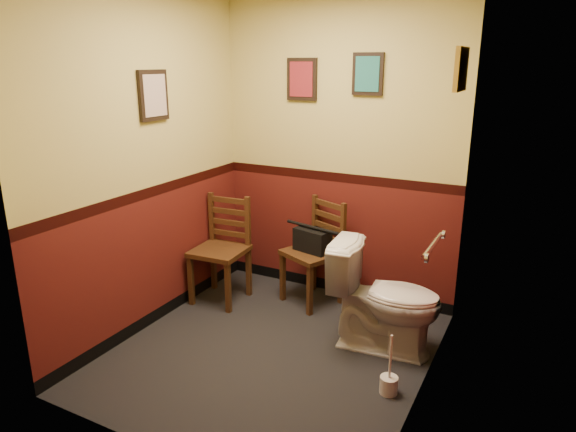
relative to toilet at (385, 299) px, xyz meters
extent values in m
cube|color=black|center=(-0.72, -0.43, -0.41)|extent=(2.20, 2.40, 0.00)
cube|color=#4E1512|center=(-0.72, 0.77, 0.94)|extent=(2.20, 0.00, 2.70)
cube|color=#4E1512|center=(-0.72, -1.63, 0.94)|extent=(2.20, 0.00, 2.70)
cube|color=#4E1512|center=(-1.82, -0.43, 0.94)|extent=(0.00, 2.40, 2.70)
cube|color=#4E1512|center=(0.38, -0.43, 0.94)|extent=(0.00, 2.40, 2.70)
cylinder|color=silver|center=(0.35, -0.18, 0.54)|extent=(0.03, 0.50, 0.03)
cylinder|color=silver|center=(0.37, -0.43, 0.54)|extent=(0.02, 0.06, 0.06)
cylinder|color=silver|center=(0.37, 0.07, 0.54)|extent=(0.02, 0.06, 0.06)
cube|color=black|center=(-1.07, 0.75, 1.54)|extent=(0.28, 0.03, 0.36)
cube|color=maroon|center=(-1.07, 0.73, 1.54)|extent=(0.22, 0.01, 0.30)
cube|color=black|center=(-0.47, 0.75, 1.59)|extent=(0.26, 0.03, 0.34)
cube|color=#226C6B|center=(-0.47, 0.73, 1.59)|extent=(0.20, 0.01, 0.28)
cube|color=black|center=(-1.80, -0.33, 1.44)|extent=(0.03, 0.30, 0.38)
cube|color=#B99E91|center=(-1.79, -0.33, 1.44)|extent=(0.01, 0.24, 0.31)
cube|color=olive|center=(0.36, 0.17, 1.64)|extent=(0.03, 0.34, 0.28)
cube|color=#B99E91|center=(0.35, 0.17, 1.64)|extent=(0.01, 0.28, 0.22)
imported|color=white|center=(0.00, 0.00, 0.00)|extent=(0.87, 0.54, 0.82)
cylinder|color=silver|center=(0.21, -0.53, -0.35)|extent=(0.12, 0.12, 0.12)
cylinder|color=silver|center=(0.21, -0.53, -0.15)|extent=(0.02, 0.02, 0.34)
cube|color=#4B2C16|center=(-1.57, 0.12, 0.07)|extent=(0.47, 0.47, 0.04)
cube|color=#4B2C16|center=(-1.75, -0.09, -0.17)|extent=(0.04, 0.04, 0.47)
cube|color=#4B2C16|center=(-1.77, 0.29, -0.17)|extent=(0.04, 0.04, 0.47)
cube|color=#4B2C16|center=(-1.37, -0.06, -0.17)|extent=(0.04, 0.04, 0.47)
cube|color=#4B2C16|center=(-1.39, 0.32, -0.17)|extent=(0.04, 0.04, 0.47)
cube|color=#4B2C16|center=(-1.77, 0.30, 0.30)|extent=(0.04, 0.04, 0.47)
cube|color=#4B2C16|center=(-1.39, 0.32, 0.30)|extent=(0.04, 0.04, 0.47)
cube|color=#4B2C16|center=(-1.58, 0.31, 0.17)|extent=(0.36, 0.05, 0.05)
cube|color=#4B2C16|center=(-1.58, 0.31, 0.28)|extent=(0.36, 0.05, 0.05)
cube|color=#4B2C16|center=(-1.58, 0.31, 0.38)|extent=(0.36, 0.05, 0.05)
cube|color=#4B2C16|center=(-1.58, 0.31, 0.49)|extent=(0.36, 0.05, 0.05)
cube|color=#4B2C16|center=(-0.82, 0.47, 0.06)|extent=(0.57, 0.57, 0.04)
cube|color=#4B2C16|center=(-1.07, 0.37, -0.17)|extent=(0.05, 0.05, 0.47)
cube|color=#4B2C16|center=(-0.92, 0.72, -0.17)|extent=(0.05, 0.05, 0.47)
cube|color=#4B2C16|center=(-0.72, 0.22, -0.17)|extent=(0.05, 0.05, 0.47)
cube|color=#4B2C16|center=(-0.57, 0.57, -0.17)|extent=(0.05, 0.05, 0.47)
cube|color=#4B2C16|center=(-0.91, 0.72, 0.29)|extent=(0.05, 0.05, 0.47)
cube|color=#4B2C16|center=(-0.57, 0.57, 0.29)|extent=(0.05, 0.05, 0.47)
cube|color=#4B2C16|center=(-0.74, 0.65, 0.16)|extent=(0.33, 0.16, 0.05)
cube|color=#4B2C16|center=(-0.74, 0.65, 0.27)|extent=(0.33, 0.16, 0.05)
cube|color=#4B2C16|center=(-0.74, 0.65, 0.37)|extent=(0.33, 0.16, 0.05)
cube|color=#4B2C16|center=(-0.74, 0.65, 0.47)|extent=(0.33, 0.16, 0.05)
cube|color=black|center=(-0.82, 0.47, 0.18)|extent=(0.35, 0.23, 0.20)
cylinder|color=black|center=(-0.82, 0.47, 0.30)|extent=(0.28, 0.09, 0.03)
cylinder|color=silver|center=(-0.52, 0.60, -0.36)|extent=(0.11, 0.11, 0.10)
cylinder|color=silver|center=(-0.40, 0.60, -0.36)|extent=(0.11, 0.11, 0.10)
cylinder|color=silver|center=(-0.46, 0.59, -0.25)|extent=(0.11, 0.11, 0.10)
cylinder|color=silver|center=(-0.46, 0.57, -0.15)|extent=(0.11, 0.11, 0.10)
cylinder|color=silver|center=(-0.46, 0.60, -0.05)|extent=(0.11, 0.11, 0.10)
camera|label=1|loc=(0.97, -3.41, 1.69)|focal=32.00mm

